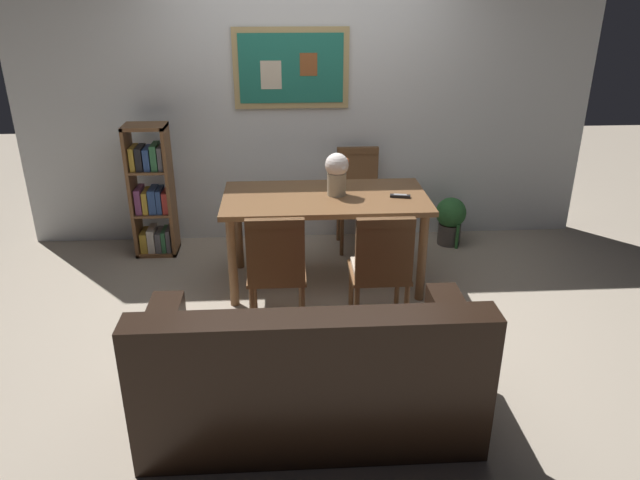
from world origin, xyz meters
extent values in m
plane|color=tan|center=(0.00, 0.00, 0.00)|extent=(12.00, 12.00, 0.00)
cube|color=silver|center=(0.00, 1.50, 1.30)|extent=(5.20, 0.10, 2.60)
cube|color=tan|center=(-0.14, 1.43, 1.59)|extent=(1.01, 0.02, 0.69)
cube|color=#1E7260|center=(-0.14, 1.42, 1.59)|extent=(0.91, 0.01, 0.59)
cube|color=beige|center=(-0.32, 1.41, 1.54)|extent=(0.18, 0.00, 0.24)
cube|color=brown|center=(0.01, 1.41, 1.63)|extent=(0.15, 0.00, 0.19)
cube|color=brown|center=(0.09, 0.45, 0.73)|extent=(1.60, 0.82, 0.04)
cylinder|color=brown|center=(-0.62, 0.12, 0.36)|extent=(0.07, 0.07, 0.71)
cylinder|color=brown|center=(0.81, 0.12, 0.36)|extent=(0.07, 0.07, 0.71)
cylinder|color=brown|center=(-0.62, 0.78, 0.36)|extent=(0.07, 0.07, 0.71)
cylinder|color=brown|center=(0.81, 0.78, 0.36)|extent=(0.07, 0.07, 0.71)
cube|color=brown|center=(0.45, 1.14, 0.44)|extent=(0.40, 0.40, 0.03)
cube|color=#C6B299|center=(0.45, 1.14, 0.47)|extent=(0.36, 0.36, 0.03)
cylinder|color=brown|center=(0.62, 1.31, 0.21)|extent=(0.04, 0.04, 0.42)
cylinder|color=brown|center=(0.28, 1.31, 0.21)|extent=(0.04, 0.04, 0.42)
cylinder|color=brown|center=(0.62, 0.97, 0.21)|extent=(0.04, 0.04, 0.42)
cylinder|color=brown|center=(0.28, 0.97, 0.21)|extent=(0.04, 0.04, 0.42)
cube|color=brown|center=(0.45, 1.32, 0.68)|extent=(0.38, 0.04, 0.46)
cube|color=brown|center=(0.45, 1.32, 0.88)|extent=(0.38, 0.05, 0.06)
cube|color=brown|center=(-0.29, -0.24, 0.44)|extent=(0.40, 0.40, 0.03)
cube|color=#C6B299|center=(-0.29, -0.24, 0.47)|extent=(0.36, 0.36, 0.03)
cylinder|color=brown|center=(-0.46, -0.41, 0.21)|extent=(0.04, 0.04, 0.42)
cylinder|color=brown|center=(-0.12, -0.41, 0.21)|extent=(0.04, 0.04, 0.42)
cylinder|color=brown|center=(-0.46, -0.07, 0.21)|extent=(0.04, 0.04, 0.42)
cylinder|color=brown|center=(-0.12, -0.07, 0.21)|extent=(0.04, 0.04, 0.42)
cube|color=brown|center=(-0.29, -0.42, 0.68)|extent=(0.38, 0.04, 0.46)
cube|color=brown|center=(-0.29, -0.42, 0.88)|extent=(0.38, 0.05, 0.06)
cube|color=brown|center=(0.42, -0.27, 0.44)|extent=(0.40, 0.40, 0.03)
cube|color=#C6B299|center=(0.42, -0.27, 0.47)|extent=(0.36, 0.36, 0.03)
cylinder|color=brown|center=(0.25, -0.44, 0.21)|extent=(0.04, 0.04, 0.42)
cylinder|color=brown|center=(0.59, -0.44, 0.21)|extent=(0.04, 0.04, 0.42)
cylinder|color=brown|center=(0.25, -0.10, 0.21)|extent=(0.04, 0.04, 0.42)
cylinder|color=brown|center=(0.59, -0.10, 0.21)|extent=(0.04, 0.04, 0.42)
cube|color=brown|center=(0.42, -0.45, 0.68)|extent=(0.38, 0.04, 0.46)
cube|color=brown|center=(0.42, -0.45, 0.88)|extent=(0.38, 0.05, 0.06)
cube|color=black|center=(-0.11, -1.19, 0.20)|extent=(1.80, 0.84, 0.40)
cube|color=black|center=(-0.11, -1.51, 0.62)|extent=(1.80, 0.20, 0.44)
cube|color=black|center=(-0.92, -1.19, 0.51)|extent=(0.18, 0.80, 0.22)
cube|color=black|center=(0.70, -1.19, 0.51)|extent=(0.18, 0.80, 0.22)
cube|color=#B78C33|center=(-0.56, -1.37, 0.56)|extent=(0.32, 0.16, 0.33)
cube|color=maroon|center=(-0.11, -1.37, 0.56)|extent=(0.32, 0.16, 0.33)
cube|color=brown|center=(-1.56, 1.14, 0.59)|extent=(0.03, 0.28, 1.18)
cube|color=brown|center=(-1.23, 1.14, 0.59)|extent=(0.03, 0.28, 1.18)
cube|color=brown|center=(-1.39, 1.14, 0.01)|extent=(0.36, 0.28, 0.03)
cube|color=brown|center=(-1.39, 1.14, 1.17)|extent=(0.36, 0.28, 0.03)
cube|color=brown|center=(-1.39, 1.14, 0.39)|extent=(0.30, 0.28, 0.02)
cube|color=brown|center=(-1.39, 1.14, 0.79)|extent=(0.30, 0.28, 0.02)
cube|color=gold|center=(-1.50, 1.14, 0.12)|extent=(0.06, 0.22, 0.18)
cube|color=beige|center=(-1.43, 1.14, 0.14)|extent=(0.06, 0.22, 0.21)
cube|color=#595960|center=(-1.37, 1.14, 0.12)|extent=(0.05, 0.22, 0.18)
cube|color=#337247|center=(-1.32, 1.14, 0.13)|extent=(0.04, 0.22, 0.19)
cube|color=#595960|center=(-1.28, 1.14, 0.14)|extent=(0.04, 0.22, 0.21)
cube|color=#7F3F72|center=(-1.51, 1.14, 0.51)|extent=(0.05, 0.22, 0.22)
cube|color=gold|center=(-1.45, 1.14, 0.50)|extent=(0.05, 0.22, 0.20)
cube|color=#2D4C8C|center=(-1.38, 1.14, 0.51)|extent=(0.06, 0.22, 0.22)
cube|color=#2D4C8C|center=(-1.33, 1.14, 0.51)|extent=(0.04, 0.22, 0.21)
cube|color=#B2332D|center=(-1.27, 1.14, 0.50)|extent=(0.06, 0.22, 0.19)
cube|color=gold|center=(-1.51, 1.14, 0.90)|extent=(0.04, 0.22, 0.20)
cube|color=black|center=(-1.45, 1.14, 0.90)|extent=(0.06, 0.22, 0.20)
cube|color=#2D4C8C|center=(-1.39, 1.14, 0.89)|extent=(0.05, 0.22, 0.19)
cube|color=#337247|center=(-1.33, 1.14, 0.91)|extent=(0.05, 0.22, 0.22)
cube|color=#595960|center=(-1.27, 1.14, 0.90)|extent=(0.04, 0.22, 0.20)
cylinder|color=#4C4742|center=(1.32, 1.16, 0.10)|extent=(0.21, 0.21, 0.20)
cylinder|color=#332319|center=(1.32, 1.16, 0.19)|extent=(0.19, 0.19, 0.02)
sphere|color=#2D6B33|center=(1.32, 1.16, 0.31)|extent=(0.28, 0.28, 0.28)
cylinder|color=#2D6B33|center=(1.37, 1.05, 0.09)|extent=(0.03, 0.03, 0.30)
cylinder|color=#2D6B33|center=(1.42, 1.24, 0.14)|extent=(0.03, 0.03, 0.21)
cylinder|color=tan|center=(0.18, 0.47, 0.84)|extent=(0.15, 0.15, 0.18)
sphere|color=silver|center=(0.18, 0.47, 1.00)|extent=(0.18, 0.18, 0.18)
sphere|color=silver|center=(0.15, 0.53, 1.02)|extent=(0.06, 0.06, 0.06)
sphere|color=silver|center=(0.22, 0.41, 0.98)|extent=(0.05, 0.05, 0.05)
sphere|color=#D86633|center=(0.25, 0.49, 1.02)|extent=(0.05, 0.05, 0.05)
cube|color=black|center=(0.67, 0.38, 0.76)|extent=(0.16, 0.08, 0.02)
cube|color=gray|center=(0.67, 0.38, 0.78)|extent=(0.10, 0.05, 0.00)
camera|label=1|loc=(-0.22, -3.92, 2.28)|focal=33.31mm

